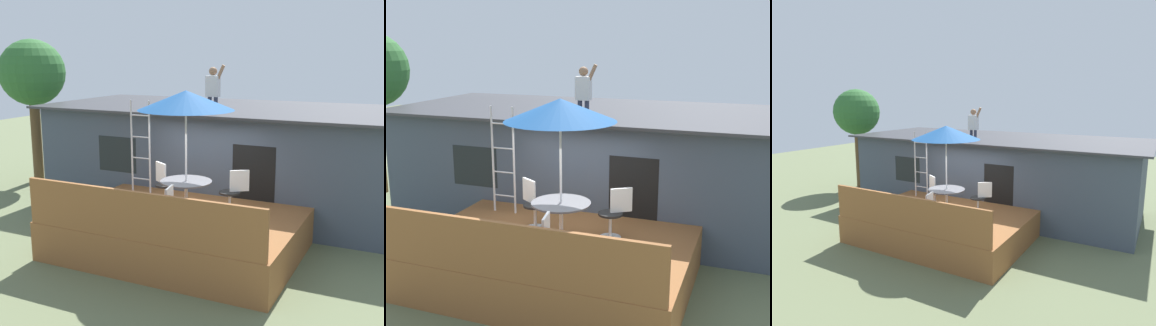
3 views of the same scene
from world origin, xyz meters
The scene contains 12 objects.
ground_plane centered at (0.00, 0.00, 0.00)m, with size 40.00×40.00×0.00m, color #66704C.
house centered at (0.00, 3.60, 1.34)m, with size 10.50×4.50×2.68m.
deck centered at (0.00, 0.00, 0.40)m, with size 4.84×3.45×0.80m, color brown.
deck_railing centered at (0.00, -1.67, 1.25)m, with size 4.74×0.08×0.90m, color brown.
patio_table centered at (0.18, -0.08, 1.39)m, with size 1.04×1.04×0.74m.
patio_umbrella centered at (0.18, -0.08, 3.15)m, with size 1.90×1.90×2.54m.
step_ladder centered at (-1.54, 1.04, 1.90)m, with size 0.52×0.04×2.20m.
person_figure centered at (-0.31, 2.45, 3.29)m, with size 0.47×0.20×1.11m.
patio_chair_left centered at (-0.60, 0.43, 1.26)m, with size 0.57×0.45×0.92m.
patio_chair_right centered at (0.98, 0.47, 1.26)m, with size 0.56×0.46×0.92m.
patio_chair_near centered at (0.39, -1.10, 1.26)m, with size 0.44×0.62×0.92m.
backyard_tree centered at (-6.83, 3.35, 3.41)m, with size 2.05×2.05×4.51m.
Camera 3 is at (5.43, -8.25, 4.06)m, focal length 32.97 mm.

